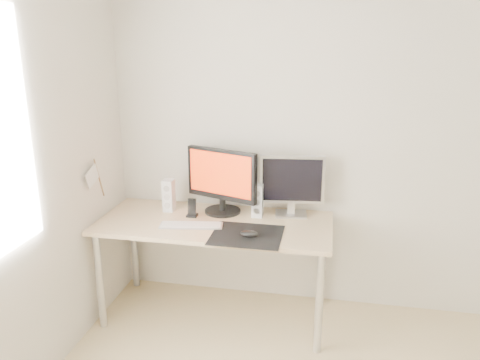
{
  "coord_description": "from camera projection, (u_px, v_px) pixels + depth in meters",
  "views": [
    {
      "loc": [
        -0.18,
        -1.53,
        1.93
      ],
      "look_at": [
        -0.77,
        1.47,
        1.01
      ],
      "focal_mm": 35.0,
      "sensor_mm": 36.0,
      "label": 1
    }
  ],
  "objects": [
    {
      "name": "mousepad",
      "position": [
        247.0,
        235.0,
        2.98
      ],
      "size": [
        0.45,
        0.4,
        0.0
      ],
      "primitive_type": "cube",
      "color": "black",
      "rests_on": "desk"
    },
    {
      "name": "second_monitor",
      "position": [
        292.0,
        183.0,
        3.26
      ],
      "size": [
        0.45,
        0.18,
        0.43
      ],
      "color": "silver",
      "rests_on": "desk"
    },
    {
      "name": "mouse",
      "position": [
        249.0,
        234.0,
        2.95
      ],
      "size": [
        0.11,
        0.07,
        0.04
      ],
      "primitive_type": "ellipsoid",
      "color": "black",
      "rests_on": "mousepad"
    },
    {
      "name": "phone_dock",
      "position": [
        192.0,
        211.0,
        3.29
      ],
      "size": [
        0.07,
        0.06,
        0.13
      ],
      "color": "black",
      "rests_on": "desk"
    },
    {
      "name": "keyboard",
      "position": [
        191.0,
        225.0,
        3.13
      ],
      "size": [
        0.43,
        0.18,
        0.02
      ],
      "color": "silver",
      "rests_on": "desk"
    },
    {
      "name": "wall_back",
      "position": [
        356.0,
        142.0,
        3.24
      ],
      "size": [
        3.5,
        0.0,
        3.5
      ],
      "primitive_type": "plane",
      "rotation": [
        1.57,
        0.0,
        0.0
      ],
      "color": "white",
      "rests_on": "ground"
    },
    {
      "name": "main_monitor",
      "position": [
        222.0,
        179.0,
        3.31
      ],
      "size": [
        0.53,
        0.33,
        0.47
      ],
      "color": "black",
      "rests_on": "desk"
    },
    {
      "name": "speaker_left",
      "position": [
        169.0,
        195.0,
        3.38
      ],
      "size": [
        0.07,
        0.09,
        0.23
      ],
      "color": "white",
      "rests_on": "desk"
    },
    {
      "name": "speaker_right",
      "position": [
        258.0,
        201.0,
        3.27
      ],
      "size": [
        0.07,
        0.09,
        0.23
      ],
      "color": "white",
      "rests_on": "desk"
    },
    {
      "name": "desk",
      "position": [
        215.0,
        232.0,
        3.24
      ],
      "size": [
        1.6,
        0.7,
        0.73
      ],
      "color": "#D1B587",
      "rests_on": "ground"
    },
    {
      "name": "pennant",
      "position": [
        94.0,
        177.0,
        3.13
      ],
      "size": [
        0.01,
        0.23,
        0.29
      ],
      "color": "#A57F54",
      "rests_on": "wall_left"
    }
  ]
}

